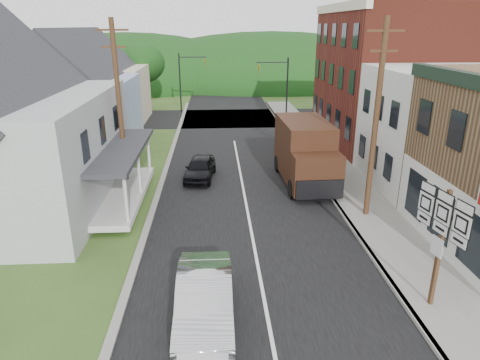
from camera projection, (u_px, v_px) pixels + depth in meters
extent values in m
plane|color=#2D4719|center=(256.00, 257.00, 16.85)|extent=(120.00, 120.00, 0.00)
cube|color=black|center=(240.00, 174.00, 26.24)|extent=(9.00, 90.00, 0.02)
cube|color=black|center=(230.00, 118.00, 42.20)|extent=(60.00, 9.00, 0.02)
cube|color=slate|center=(344.00, 182.00, 24.67)|extent=(2.80, 55.00, 0.15)
cube|color=slate|center=(321.00, 183.00, 24.60)|extent=(0.20, 55.00, 0.15)
cube|color=slate|center=(160.00, 186.00, 24.08)|extent=(0.30, 55.00, 0.12)
cube|color=silver|center=(449.00, 129.00, 23.43)|extent=(8.00, 7.00, 6.50)
cube|color=maroon|center=(386.00, 77.00, 31.76)|extent=(8.00, 12.00, 10.00)
cube|color=#A5A9AA|center=(1.00, 153.00, 20.87)|extent=(10.00, 12.00, 5.50)
cube|color=#98ACD0|center=(85.00, 114.00, 31.34)|extent=(7.00, 8.00, 5.00)
cube|color=beige|center=(107.00, 95.00, 39.76)|extent=(7.00, 8.00, 5.00)
cylinder|color=#472D19|center=(376.00, 124.00, 18.93)|extent=(0.26, 0.26, 9.00)
cube|color=#472D19|center=(386.00, 31.00, 17.60)|extent=(1.60, 0.10, 0.10)
cube|color=#472D19|center=(383.00, 51.00, 17.87)|extent=(1.20, 0.10, 0.10)
cylinder|color=#472D19|center=(120.00, 108.00, 22.46)|extent=(0.26, 0.26, 9.00)
cube|color=#472D19|center=(112.00, 30.00, 21.14)|extent=(1.60, 0.10, 0.10)
cube|color=#472D19|center=(114.00, 47.00, 21.41)|extent=(1.20, 0.10, 0.10)
cylinder|color=black|center=(287.00, 92.00, 38.18)|extent=(0.14, 0.14, 6.00)
cylinder|color=black|center=(272.00, 62.00, 37.21)|extent=(2.80, 0.10, 0.10)
imported|color=olive|center=(258.00, 71.00, 37.38)|extent=(0.16, 0.20, 1.00)
cylinder|color=black|center=(180.00, 83.00, 44.18)|extent=(0.14, 0.14, 6.00)
cylinder|color=black|center=(193.00, 57.00, 43.38)|extent=(2.80, 0.10, 0.10)
imported|color=olive|center=(205.00, 64.00, 43.68)|extent=(0.16, 0.20, 1.00)
cylinder|color=#382616|center=(144.00, 92.00, 45.71)|extent=(0.36, 0.36, 3.92)
ellipsoid|color=#143610|center=(142.00, 63.00, 44.71)|extent=(4.80, 4.80, 4.08)
ellipsoid|color=#143610|center=(223.00, 83.00, 68.48)|extent=(90.00, 30.00, 16.00)
imported|color=silver|center=(205.00, 301.00, 12.88)|extent=(1.67, 4.78, 1.58)
imported|color=black|center=(200.00, 168.00, 25.21)|extent=(2.04, 4.07, 1.33)
cube|color=black|center=(303.00, 148.00, 24.69)|extent=(2.69, 4.95, 3.21)
cube|color=black|center=(316.00, 173.00, 22.18)|extent=(2.60, 1.85, 2.11)
cube|color=black|center=(315.00, 156.00, 22.08)|extent=(2.36, 1.40, 0.06)
cube|color=black|center=(320.00, 190.00, 21.48)|extent=(2.44, 0.24, 1.00)
cylinder|color=black|center=(292.00, 189.00, 22.49)|extent=(0.34, 1.01, 1.00)
cylinder|color=black|center=(335.00, 188.00, 22.68)|extent=(0.34, 1.01, 1.00)
cylinder|color=black|center=(278.00, 164.00, 26.64)|extent=(0.34, 1.01, 1.00)
cylinder|color=black|center=(314.00, 163.00, 26.83)|extent=(0.34, 1.01, 1.00)
cube|color=#472D19|center=(439.00, 249.00, 13.13)|extent=(0.14, 0.14, 3.93)
cube|color=black|center=(444.00, 213.00, 12.70)|extent=(0.44, 2.22, 0.09)
cube|color=silver|center=(465.00, 208.00, 11.80)|extent=(0.13, 0.61, 0.25)
cube|color=silver|center=(462.00, 224.00, 11.97)|extent=(0.14, 0.67, 0.62)
cube|color=silver|center=(458.00, 240.00, 12.14)|extent=(0.13, 0.61, 0.31)
cube|color=silver|center=(446.00, 197.00, 12.52)|extent=(0.13, 0.61, 0.25)
cube|color=silver|center=(443.00, 213.00, 12.69)|extent=(0.14, 0.67, 0.62)
cube|color=silver|center=(440.00, 228.00, 12.86)|extent=(0.13, 0.61, 0.31)
cube|color=silver|center=(428.00, 188.00, 13.24)|extent=(0.13, 0.61, 0.25)
cube|color=silver|center=(426.00, 203.00, 13.41)|extent=(0.14, 0.67, 0.62)
cube|color=silver|center=(424.00, 218.00, 13.58)|extent=(0.13, 0.61, 0.31)
cube|color=silver|center=(437.00, 247.00, 13.07)|extent=(0.11, 0.50, 0.62)
cylinder|color=black|center=(440.00, 232.00, 15.93)|extent=(0.06, 0.06, 2.41)
cube|color=black|center=(443.00, 207.00, 15.59)|extent=(0.05, 0.71, 0.71)
cube|color=#D6970B|center=(443.00, 207.00, 15.59)|extent=(0.06, 0.64, 0.64)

